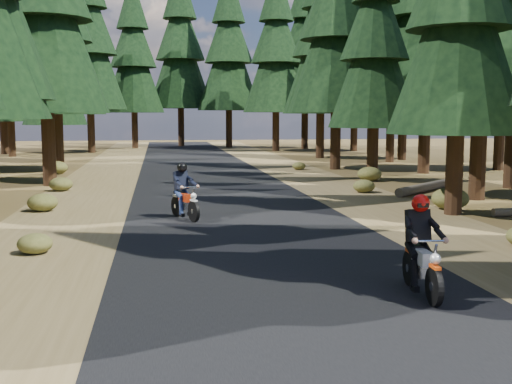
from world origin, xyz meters
TOP-DOWN VIEW (x-y plane):
  - ground at (0.00, 0.00)m, footprint 120.00×120.00m
  - road at (0.00, 5.00)m, footprint 6.00×100.00m
  - shoulder_l at (-4.60, 5.00)m, footprint 3.20×100.00m
  - shoulder_r at (4.60, 5.00)m, footprint 3.20×100.00m
  - pine_forest at (-0.02, 21.05)m, footprint 34.59×55.08m
  - log_near at (7.68, 9.91)m, footprint 3.74×3.58m
  - understory_shrubs at (1.36, 6.59)m, footprint 14.73×29.20m
  - rider_lead at (1.87, -3.14)m, footprint 0.66×1.78m
  - rider_follow at (-1.42, 4.74)m, footprint 1.11×1.77m

SIDE VIEW (x-z plane):
  - ground at x=0.00m, z-range 0.00..0.00m
  - shoulder_l at x=-4.60m, z-range 0.00..0.01m
  - shoulder_r at x=4.60m, z-range 0.00..0.01m
  - road at x=0.00m, z-range 0.00..0.01m
  - log_near at x=7.68m, z-range 0.00..0.32m
  - understory_shrubs at x=1.36m, z-range -0.05..0.60m
  - rider_follow at x=-1.42m, z-range -0.25..1.27m
  - rider_lead at x=1.87m, z-range -0.25..1.30m
  - pine_forest at x=-0.02m, z-range -0.27..16.05m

